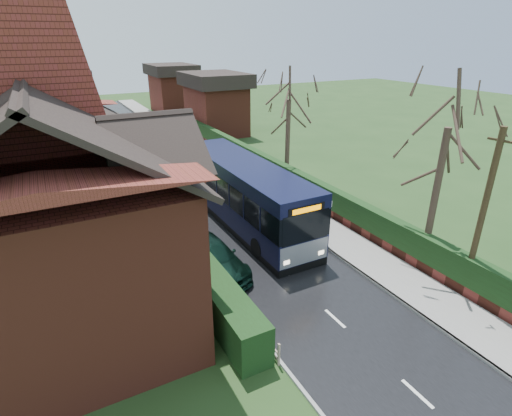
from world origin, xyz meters
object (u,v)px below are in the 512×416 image
car_silver (189,229)px  car_green (211,257)px  bus (245,194)px  brick_house (54,196)px  telegraph_pole (482,217)px  bus_stop_sign (328,216)px

car_silver → car_green: bearing=-95.3°
bus → car_green: (-3.70, -3.82, -1.08)m
brick_house → telegraph_pole: 16.63m
brick_house → car_green: brick_house is taller
telegraph_pole → car_silver: bearing=124.7°
bus → telegraph_pole: telegraph_pole is taller
car_green → car_silver: bearing=82.8°
car_silver → telegraph_pole: (8.60, -10.10, 2.91)m
bus → car_green: 5.43m
bus → car_silver: bus is taller
bus_stop_sign → telegraph_pole: (2.60, -6.09, 1.86)m
bus → bus_stop_sign: bus is taller
car_silver → bus_stop_sign: bearing=-37.3°
bus_stop_sign → brick_house: bearing=168.3°
bus_stop_sign → car_green: bearing=171.1°
bus_stop_sign → telegraph_pole: telegraph_pole is taller
brick_house → bus: bearing=15.1°
bus → car_silver: size_ratio=2.92×
bus → car_green: size_ratio=2.39×
car_silver → telegraph_pole: 13.58m
brick_house → bus: 10.20m
car_green → bus_stop_sign: 6.22m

